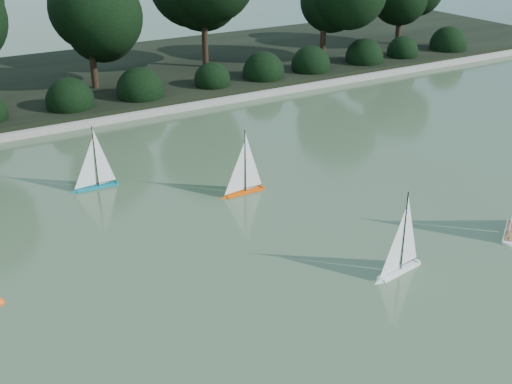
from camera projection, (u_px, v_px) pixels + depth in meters
ground at (268, 290)px, 9.80m from camera, size 80.00×80.00×0.00m
pond_coping at (88, 122)px, 16.79m from camera, size 40.00×0.35×0.18m
far_bank at (49, 85)px, 19.89m from camera, size 40.00×8.00×0.30m
tree_line at (95, 6)px, 18.19m from camera, size 26.31×3.93×4.39m
shrub_hedge at (77, 101)px, 17.34m from camera, size 29.10×1.10×1.10m
sailboat_white_a at (397, 261)px, 10.14m from camera, size 1.09×0.33×1.48m
sailboat_orange at (241, 184)px, 12.89m from camera, size 1.04×0.18×1.42m
sailboat_teal at (92, 179)px, 13.12m from camera, size 1.04×0.20×1.42m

